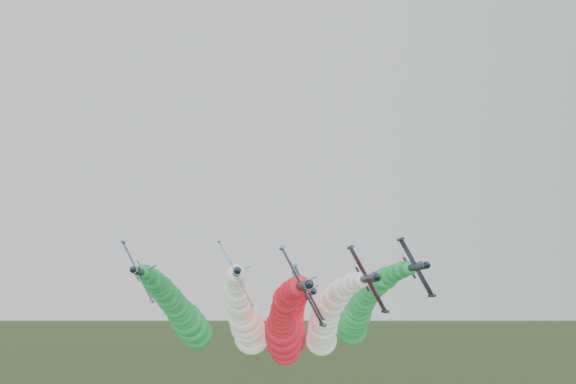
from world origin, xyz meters
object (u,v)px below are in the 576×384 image
at_px(jet_inner_left, 246,321).
at_px(jet_inner_right, 325,323).
at_px(jet_lead, 284,333).
at_px(jet_trail, 292,327).
at_px(jet_outer_right, 358,314).
at_px(jet_outer_left, 185,317).

relative_size(jet_inner_left, jet_inner_right, 1.01).
relative_size(jet_lead, jet_trail, 1.00).
bearing_deg(jet_outer_right, jet_inner_right, -133.29).
height_order(jet_lead, jet_inner_right, jet_inner_right).
relative_size(jet_inner_right, jet_outer_left, 1.00).
distance_m(jet_inner_left, jet_outer_right, 30.78).
bearing_deg(jet_inner_right, jet_outer_left, 162.46).
bearing_deg(jet_inner_right, jet_inner_left, 172.70).
bearing_deg(jet_lead, jet_inner_right, 45.55).
distance_m(jet_inner_right, jet_trail, 19.21).
bearing_deg(jet_lead, jet_outer_right, 46.12).
bearing_deg(jet_outer_right, jet_trail, 157.60).
bearing_deg(jet_lead, jet_trail, 80.26).
bearing_deg(jet_trail, jet_outer_right, -22.40).
distance_m(jet_lead, jet_trail, 29.86).
relative_size(jet_inner_left, jet_trail, 1.01).
distance_m(jet_outer_right, jet_trail, 18.35).
bearing_deg(jet_lead, jet_inner_left, 119.50).
bearing_deg(jet_inner_right, jet_lead, -134.45).
distance_m(jet_inner_left, jet_trail, 20.42).
relative_size(jet_inner_left, jet_outer_left, 1.00).
bearing_deg(jet_inner_right, jet_outer_right, 46.71).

